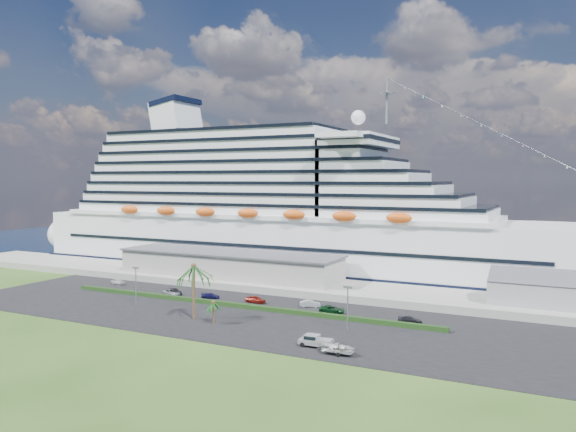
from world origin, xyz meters
The scene contains 22 objects.
ground centered at (0.00, 0.00, 0.00)m, with size 420.00×420.00×0.00m, color #284517.
asphalt_lot centered at (0.00, 11.00, 0.06)m, with size 140.00×38.00×0.12m, color black.
wharf centered at (0.00, 40.00, 0.90)m, with size 240.00×20.00×1.80m, color gray.
water centered at (0.00, 130.00, 0.01)m, with size 420.00×160.00×0.02m, color black.
cruise_ship centered at (-21.53, 64.00, 16.69)m, with size 191.00×38.00×54.00m.
terminal_building centered at (-25.00, 40.00, 5.01)m, with size 61.00×15.00×6.30m.
port_shed centered at (52.00, 40.00, 4.40)m, with size 24.00×12.31×7.37m.
hedge centered at (-8.00, 16.00, 0.57)m, with size 88.00×1.10×0.90m, color black.
lamp_post_left centered at (-28.00, 8.00, 5.34)m, with size 1.60×0.35×8.27m.
lamp_post_right centered at (20.00, 8.00, 5.34)m, with size 1.60×0.35×8.27m.
palm_tall centered at (-10.00, 4.00, 9.20)m, with size 8.82×8.82×11.13m.
palm_short centered at (-4.50, 2.50, 3.67)m, with size 3.53×3.53×4.56m.
parked_car_0 centered at (-48.57, 24.45, 0.81)m, with size 1.63×4.05×1.38m, color silver.
parked_car_1 centered at (-27.59, 20.21, 0.88)m, with size 1.60×4.60×1.52m, color black.
parked_car_2 centered at (-27.63, 19.48, 0.84)m, with size 2.38×5.17×1.44m, color #A2A4AB.
parked_car_3 centered at (-17.75, 20.94, 0.73)m, with size 1.71×4.20×1.22m, color #13113D.
parked_car_4 centered at (-6.29, 21.44, 0.91)m, with size 1.86×4.62×1.57m, color maroon.
parked_car_5 centered at (5.94, 23.23, 0.84)m, with size 1.52×4.35×1.43m, color #A8ABAF.
parked_car_6 centered at (12.07, 20.49, 0.83)m, with size 2.37×5.15×1.43m, color #0D3517.
parked_car_7 centered at (28.22, 19.37, 0.78)m, with size 1.86×4.56×1.32m, color black.
pickup_truck centered at (18.34, -2.30, 1.20)m, with size 5.65×2.26×1.97m.
boat_trailer centered at (23.00, -4.42, 1.30)m, with size 6.18×3.98×1.78m.
Camera 1 is at (53.87, -83.54, 27.10)m, focal length 35.00 mm.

